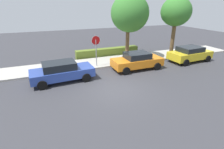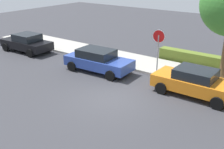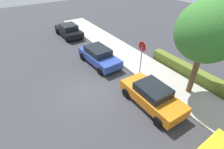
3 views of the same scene
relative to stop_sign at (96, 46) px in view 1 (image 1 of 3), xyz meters
The scene contains 9 objects.
ground_plane 5.04m from the stop_sign, 91.58° to the right, with size 60.00×60.00×0.00m, color #38383D.
sidewalk_curb 2.10m from the stop_sign, 97.55° to the left, with size 32.00×2.95×0.14m, color #B2ADA3.
stop_sign is the anchor object (origin of this frame).
parked_car_orange 3.74m from the stop_sign, 28.72° to the right, with size 4.32×2.02×1.45m.
parked_car_blue 3.93m from the stop_sign, 148.97° to the right, with size 4.50×2.20×1.45m.
parked_car_yellow 9.20m from the stop_sign, 10.87° to the right, with size 4.31×2.28×1.46m.
street_tree_near_corner 8.76m from the stop_sign, ahead, with size 2.95×2.95×5.96m.
street_tree_mid_block 4.64m from the stop_sign, 17.13° to the left, with size 3.56×3.56×6.20m.
front_yard_hedge 4.04m from the stop_sign, 53.77° to the left, with size 6.92×0.72×0.85m.
Camera 1 is at (-4.11, -9.51, 5.26)m, focal length 28.00 mm.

